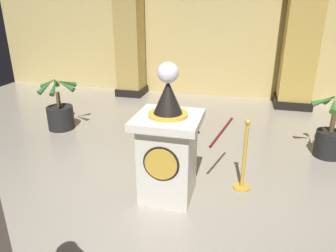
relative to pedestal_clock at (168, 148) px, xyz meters
name	(u,v)px	position (x,y,z in m)	size (l,w,h in m)	color
ground_plane	(155,207)	(-0.09, -0.32, -0.72)	(12.92, 12.92, 0.00)	#9E9384
back_wall	(213,18)	(-0.09, 5.17, 1.36)	(12.92, 0.16, 4.15)	tan
pedestal_clock	(168,148)	(0.00, 0.00, 0.00)	(0.83, 0.83, 1.83)	silver
stanchion_near	(244,165)	(0.98, 0.43, -0.35)	(0.24, 0.24, 1.05)	gold
stanchion_far	(159,143)	(-0.38, 0.88, -0.36)	(0.24, 0.24, 1.02)	gold
velvet_rope	(199,127)	(0.30, 0.65, 0.07)	(0.94, 0.93, 0.22)	#591419
column_left	(129,22)	(-2.26, 4.66, 1.27)	(0.77, 0.77, 3.99)	black
column_right	(304,25)	(2.07, 4.66, 1.27)	(0.92, 0.92, 3.99)	black
potted_palm_left	(60,112)	(-2.77, 1.82, -0.36)	(0.84, 0.75, 1.12)	black
potted_palm_right	(330,136)	(2.36, 1.82, -0.34)	(0.75, 0.70, 1.13)	black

